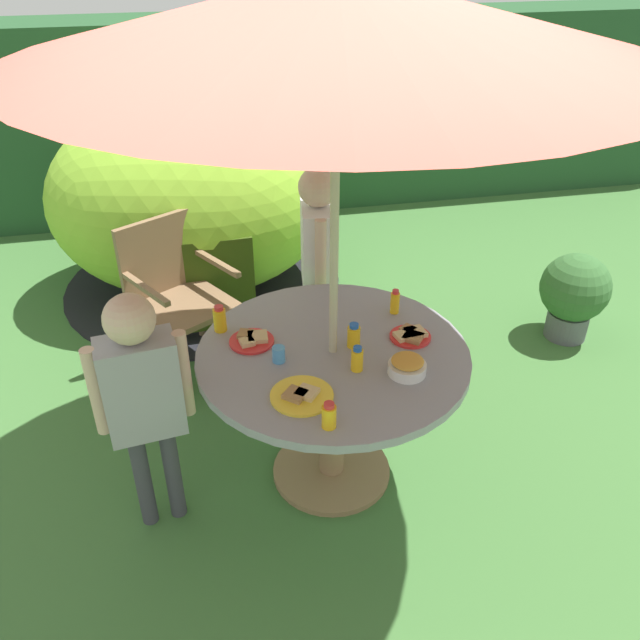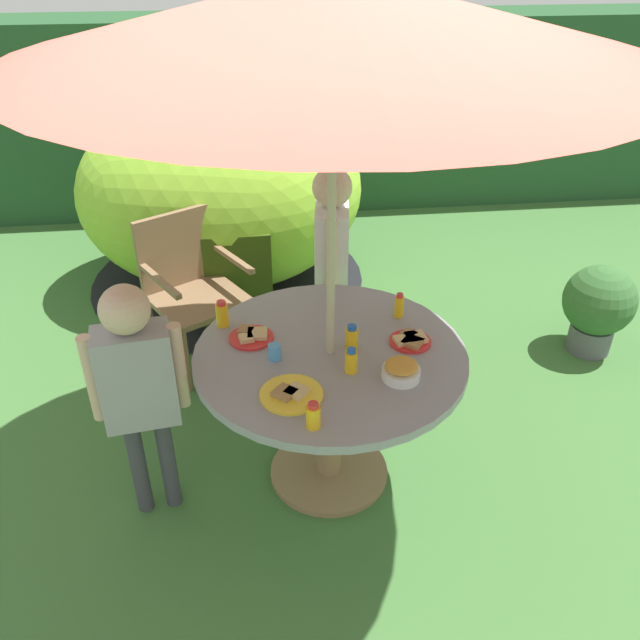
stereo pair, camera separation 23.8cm
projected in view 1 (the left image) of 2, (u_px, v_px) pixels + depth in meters
ground_plane at (331, 473)px, 3.33m from camera, size 10.00×10.00×0.02m
hedge_backdrop at (243, 115)px, 5.90m from camera, size 9.00×0.70×1.65m
garden_table at (333, 379)px, 3.01m from camera, size 1.22×1.22×0.75m
patio_umbrella at (337, 14)px, 2.19m from camera, size 2.30×2.30×2.26m
wooden_chair at (174, 288)px, 3.88m from camera, size 0.69×0.68×0.91m
dome_tent at (195, 197)px, 4.62m from camera, size 2.12×2.12×1.40m
potted_plant at (574, 292)px, 4.20m from camera, size 0.44×0.44×0.59m
child_in_white_shirt at (318, 247)px, 3.67m from camera, size 0.22×0.43×1.27m
child_in_grey_shirt at (142, 387)px, 2.68m from camera, size 0.41×0.21×1.20m
snack_bowl at (407, 366)px, 2.76m from camera, size 0.16×0.16×0.08m
plate_center_front at (252, 340)px, 2.97m from camera, size 0.20×0.20×0.03m
plate_far_left at (302, 395)px, 2.64m from camera, size 0.26×0.26×0.03m
plate_far_right at (411, 335)px, 3.00m from camera, size 0.19×0.19×0.03m
juice_bottle_near_left at (354, 336)px, 2.92m from camera, size 0.06×0.06×0.12m
juice_bottle_near_right at (395, 302)px, 3.17m from camera, size 0.04×0.04×0.12m
juice_bottle_center_back at (357, 359)px, 2.78m from camera, size 0.05×0.05×0.12m
juice_bottle_mid_left at (220, 319)px, 3.03m from camera, size 0.06×0.06×0.13m
juice_bottle_mid_right at (329, 416)px, 2.47m from camera, size 0.06×0.06×0.11m
cup_near at (279, 354)px, 2.84m from camera, size 0.06×0.06×0.07m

